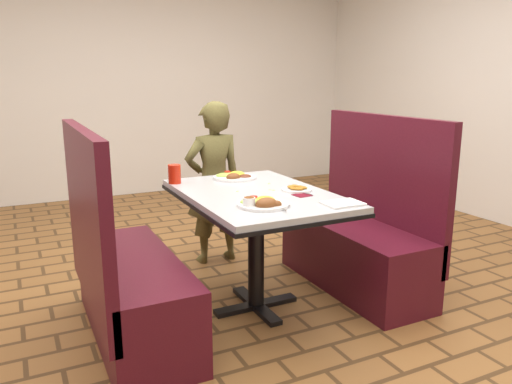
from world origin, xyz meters
TOP-DOWN VIEW (x-y plane):
  - dining_table at (0.00, 0.00)m, footprint 0.81×1.21m
  - booth_bench_left at (-0.80, 0.00)m, footprint 0.47×1.20m
  - booth_bench_right at (0.80, 0.00)m, footprint 0.47×1.20m
  - diner_person at (0.08, 0.90)m, footprint 0.46×0.30m
  - near_dinner_plate at (-0.12, -0.32)m, footprint 0.28×0.28m
  - far_dinner_plate at (0.05, 0.43)m, footprint 0.29×0.29m
  - plantain_plate at (0.24, -0.07)m, footprint 0.19×0.19m
  - maroon_napkin at (0.20, -0.20)m, footprint 0.10×0.10m
  - spoon_utensil at (0.23, -0.17)m, footprint 0.05×0.14m
  - red_tumbler at (-0.36, 0.46)m, footprint 0.08×0.08m
  - paper_napkin at (0.29, -0.48)m, footprint 0.21×0.16m
  - knife_utensil at (-0.02, -0.34)m, footprint 0.05×0.15m
  - fork_utensil at (-0.06, -0.43)m, footprint 0.03×0.14m
  - lettuce_shreds at (0.04, 0.06)m, footprint 0.28×0.32m

SIDE VIEW (x-z plane):
  - booth_bench_left at x=-0.80m, z-range -0.26..0.92m
  - booth_bench_right at x=0.80m, z-range -0.26..0.92m
  - diner_person at x=0.08m, z-range 0.00..1.25m
  - dining_table at x=0.00m, z-range 0.28..1.03m
  - lettuce_shreds at x=0.04m, z-range 0.75..0.75m
  - maroon_napkin at x=0.20m, z-range 0.75..0.75m
  - spoon_utensil at x=0.23m, z-range 0.75..0.76m
  - paper_napkin at x=0.29m, z-range 0.75..0.76m
  - knife_utensil at x=-0.02m, z-range 0.76..0.76m
  - fork_utensil at x=-0.06m, z-range 0.76..0.76m
  - plantain_plate at x=0.24m, z-range 0.75..0.78m
  - far_dinner_plate at x=0.05m, z-range 0.74..0.81m
  - near_dinner_plate at x=-0.12m, z-range 0.74..0.82m
  - red_tumbler at x=-0.36m, z-range 0.75..0.87m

